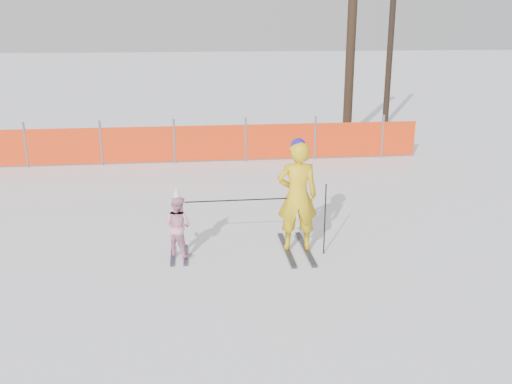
% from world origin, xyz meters
% --- Properties ---
extents(ground, '(120.00, 120.00, 0.00)m').
position_xyz_m(ground, '(0.00, 0.00, 0.00)').
color(ground, white).
rests_on(ground, ground).
extents(adult, '(0.73, 1.52, 2.02)m').
position_xyz_m(adult, '(0.67, 0.17, 1.01)').
color(adult, black).
rests_on(adult, ground).
extents(child, '(0.65, 0.87, 1.24)m').
position_xyz_m(child, '(-1.38, 0.15, 0.57)').
color(child, black).
rests_on(child, ground).
extents(ski_poles, '(2.39, 0.22, 1.26)m').
position_xyz_m(ski_poles, '(0.26, 0.08, 0.83)').
color(ski_poles, black).
rests_on(ski_poles, ground).
extents(safety_fence, '(16.99, 0.06, 1.25)m').
position_xyz_m(safety_fence, '(-3.13, 6.75, 0.56)').
color(safety_fence, '#595960').
rests_on(safety_fence, ground).
extents(tree_trunks, '(2.44, 2.68, 6.31)m').
position_xyz_m(tree_trunks, '(4.84, 10.31, 2.99)').
color(tree_trunks, black).
rests_on(tree_trunks, ground).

